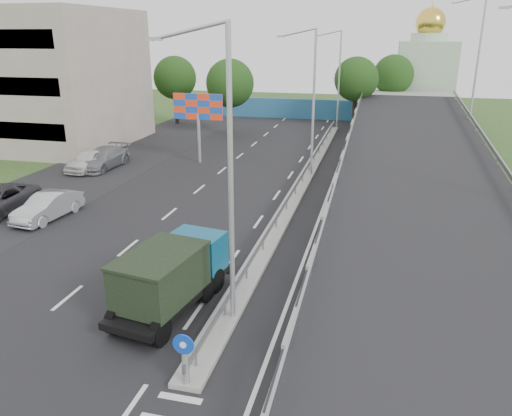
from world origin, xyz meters
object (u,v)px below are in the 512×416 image
(sign_bollard, at_px, (185,359))
(parked_car_e, at_px, (90,160))
(dump_truck, at_px, (172,274))
(church, at_px, (425,72))
(parked_car_b, at_px, (48,206))
(parked_car_d, at_px, (103,158))
(lamp_post_far, at_px, (337,74))
(lamp_post_mid, at_px, (311,96))
(lamp_post_near, at_px, (225,165))
(billboard, at_px, (198,111))

(sign_bollard, bearing_deg, parked_car_e, 126.96)
(dump_truck, relative_size, parked_car_e, 1.29)
(church, xyz_separation_m, dump_truck, (-12.17, -53.61, -3.90))
(parked_car_e, bearing_deg, parked_car_b, -66.89)
(parked_car_d, bearing_deg, lamp_post_far, 55.63)
(sign_bollard, xyz_separation_m, parked_car_e, (-16.28, 21.63, -0.24))
(parked_car_e, bearing_deg, parked_car_d, 55.50)
(dump_truck, bearing_deg, lamp_post_far, 95.88)
(sign_bollard, height_order, lamp_post_far, lamp_post_far)
(lamp_post_mid, bearing_deg, dump_truck, -96.64)
(lamp_post_near, height_order, church, church)
(lamp_post_far, xyz_separation_m, church, (9.89, 14.00, -0.50))
(lamp_post_near, distance_m, lamp_post_mid, 20.00)
(dump_truck, height_order, parked_car_d, dump_truck)
(lamp_post_near, bearing_deg, sign_bollard, -91.64)
(church, height_order, parked_car_e, church)
(sign_bollard, height_order, lamp_post_mid, lamp_post_mid)
(lamp_post_far, height_order, parked_car_b, lamp_post_far)
(lamp_post_mid, relative_size, church, 0.73)
(lamp_post_near, xyz_separation_m, billboard, (-9.11, 22.00, -1.62))
(lamp_post_mid, xyz_separation_m, parked_car_b, (-12.88, -12.30, -5.08))
(parked_car_b, bearing_deg, parked_car_e, 114.94)
(parked_car_b, relative_size, parked_car_e, 0.95)
(lamp_post_near, relative_size, parked_car_e, 2.16)
(lamp_post_mid, xyz_separation_m, lamp_post_far, (0.00, 20.00, 0.00))
(lamp_post_near, distance_m, church, 54.90)
(parked_car_b, xyz_separation_m, parked_car_d, (-2.88, 10.90, 0.05))
(dump_truck, bearing_deg, billboard, 116.71)
(dump_truck, bearing_deg, lamp_post_mid, 92.54)
(billboard, height_order, parked_car_b, billboard)
(sign_bollard, relative_size, billboard, 0.30)
(lamp_post_near, distance_m, dump_truck, 4.98)
(lamp_post_near, distance_m, parked_car_e, 24.72)
(sign_bollard, bearing_deg, parked_car_b, 137.95)
(lamp_post_mid, bearing_deg, parked_car_b, -136.32)
(parked_car_b, bearing_deg, church, 69.63)
(billboard, distance_m, parked_car_b, 15.19)
(billboard, relative_size, parked_car_d, 1.02)
(sign_bollard, xyz_separation_m, billboard, (-9.00, 25.83, 3.15))
(dump_truck, bearing_deg, lamp_post_near, -0.42)
(billboard, bearing_deg, parked_car_e, -150.08)
(lamp_post_near, xyz_separation_m, church, (9.89, 54.00, -0.50))
(sign_bollard, distance_m, dump_truck, 4.75)
(dump_truck, xyz_separation_m, parked_car_e, (-14.11, 17.42, -0.61))
(lamp_post_far, bearing_deg, parked_car_e, -126.45)
(lamp_post_mid, xyz_separation_m, church, (9.89, 34.00, -0.50))
(lamp_post_mid, bearing_deg, parked_car_d, -174.90)
(dump_truck, relative_size, parked_car_b, 1.35)
(lamp_post_near, xyz_separation_m, lamp_post_mid, (0.00, 20.00, 0.00))
(lamp_post_near, bearing_deg, billboard, 112.49)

